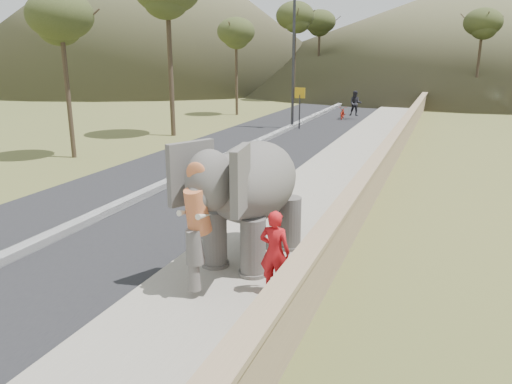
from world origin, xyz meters
TOP-DOWN VIEW (x-y plane):
  - ground at (0.00, 0.00)m, footprint 160.00×160.00m
  - road at (-5.00, 10.00)m, footprint 7.00×120.00m
  - median at (-5.00, 10.00)m, footprint 0.35×120.00m
  - walkway at (0.00, 10.00)m, footprint 3.00×120.00m
  - parapet at (1.65, 10.00)m, footprint 0.30×120.00m
  - lamppost at (-4.69, 18.42)m, footprint 1.76×0.36m
  - signboard at (-4.50, 18.19)m, footprint 0.60×0.08m
  - hill_left at (-38.00, 55.00)m, footprint 60.00×60.00m
  - hill_far at (5.00, 70.00)m, footprint 80.00×80.00m
  - elephant_and_man at (0.02, -0.68)m, footprint 2.39×3.83m
  - motorcyclist at (-2.64, 23.64)m, footprint 1.63×1.71m
  - trees at (-0.65, 29.67)m, footprint 48.14×41.94m

SIDE VIEW (x-z plane):
  - ground at x=0.00m, z-range 0.00..0.00m
  - road at x=-5.00m, z-range 0.00..0.03m
  - walkway at x=0.00m, z-range 0.00..0.15m
  - median at x=-5.00m, z-range 0.00..0.22m
  - parapet at x=1.65m, z-range 0.00..1.10m
  - motorcyclist at x=-2.64m, z-range -0.20..1.72m
  - elephant_and_man at x=0.02m, z-range 0.14..2.75m
  - signboard at x=-4.50m, z-range 0.44..2.84m
  - trees at x=-0.65m, z-range -0.53..8.50m
  - lamppost at x=-4.69m, z-range 0.87..8.87m
  - hill_far at x=5.00m, z-range 0.00..14.00m
  - hill_left at x=-38.00m, z-range 0.00..22.00m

